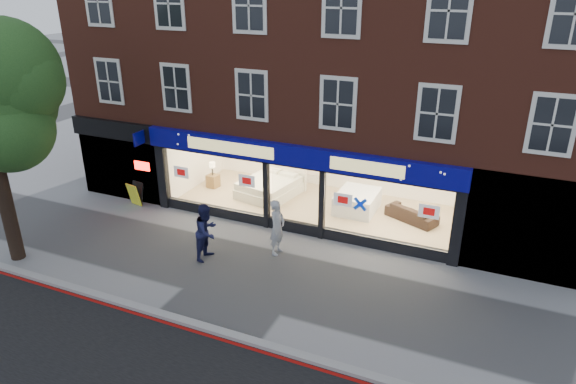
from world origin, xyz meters
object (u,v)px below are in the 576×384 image
Objects in this scene: a_board at (136,194)px; pedestrian_grey at (277,227)px; mattress_stack at (357,201)px; pedestrian_blue at (207,232)px; display_bed at (271,186)px; sofa at (412,213)px.

pedestrian_grey is (6.76, -1.23, 0.48)m from a_board.
mattress_stack is 0.98× the size of pedestrian_blue.
a_board is 0.49× the size of pedestrian_blue.
display_bed is 4.69m from pedestrian_grey.
display_bed reaches higher than mattress_stack.
mattress_stack is at bearing 9.25° from display_bed.
sofa is at bearing -45.06° from pedestrian_blue.
pedestrian_blue reaches higher than sofa.
display_bed reaches higher than sofa.
mattress_stack is 6.30m from pedestrian_blue.
display_bed is 5.41m from a_board.
pedestrian_blue is at bearing -123.15° from mattress_stack.
pedestrian_grey is (2.19, -4.12, 0.46)m from display_bed.
mattress_stack is 4.36m from pedestrian_grey.
mattress_stack is at bearing -31.43° from pedestrian_blue.
mattress_stack is 0.98× the size of pedestrian_grey.
display_bed is at bearing 4.60° from pedestrian_blue.
display_bed is at bearing 23.29° from sofa.
display_bed is 3.70m from mattress_stack.
a_board is 6.89m from pedestrian_grey.
pedestrian_grey is (-3.61, -4.01, 0.56)m from sofa.
pedestrian_grey is at bearing -51.84° from display_bed.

